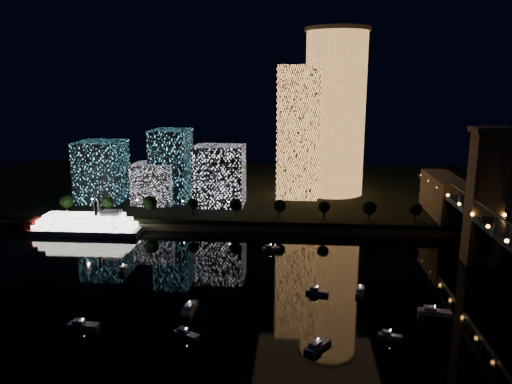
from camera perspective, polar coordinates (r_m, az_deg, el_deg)
ground at (r=146.08m, az=5.29°, el=-14.19°), size 520.00×520.00×0.00m
far_bank at (r=297.25m, az=5.20°, el=0.28°), size 420.00×160.00×5.00m
seawall at (r=221.95m, az=5.23°, el=-4.27°), size 420.00×6.00×3.00m
tower_cylindrical at (r=273.47m, az=9.02°, el=8.94°), size 34.00×34.00×87.63m
tower_rectangular at (r=263.82m, az=4.81°, el=6.81°), size 21.53×21.53×68.52m
midrise_blocks at (r=258.16m, az=-10.84°, el=2.25°), size 84.74×30.66×36.45m
riverboat at (r=231.86m, az=-19.43°, el=-3.57°), size 51.81×11.69×15.55m
motorboats at (r=151.46m, az=1.46°, el=-12.77°), size 106.93×79.23×2.78m
esplanade_trees at (r=227.32m, az=-2.78°, el=-1.47°), size 166.23×6.71×8.86m
street_lamps at (r=233.73m, az=-3.11°, el=-1.45°), size 132.70×0.70×5.65m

